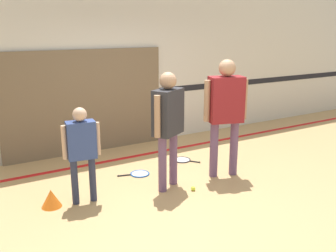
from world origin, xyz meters
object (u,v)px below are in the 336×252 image
at_px(racket_spare_on_floor, 183,160).
at_px(racket_second_spare, 139,174).
at_px(training_cone, 51,198).
at_px(person_student_left, 82,145).
at_px(person_student_right, 226,106).
at_px(tennis_ball_near_instructor, 193,188).
at_px(person_instructor, 168,118).
at_px(tennis_ball_by_spare_racket, 174,159).

distance_m(racket_spare_on_floor, racket_second_spare, 0.97).
height_order(racket_second_spare, training_cone, training_cone).
height_order(person_student_left, training_cone, person_student_left).
distance_m(person_student_right, tennis_ball_near_instructor, 1.34).
xyz_separation_m(person_instructor, racket_spare_on_floor, (0.80, 0.84, -1.03)).
xyz_separation_m(tennis_ball_by_spare_racket, training_cone, (-2.28, -0.68, 0.09)).
distance_m(person_instructor, racket_spare_on_floor, 1.55).
bearing_deg(tennis_ball_near_instructor, tennis_ball_by_spare_racket, 71.23).
xyz_separation_m(racket_second_spare, tennis_ball_by_spare_racket, (0.81, 0.25, 0.02)).
distance_m(person_instructor, training_cone, 1.89).
distance_m(person_student_right, racket_spare_on_floor, 1.43).
relative_size(racket_spare_on_floor, tennis_ball_near_instructor, 7.49).
bearing_deg(racket_spare_on_floor, person_student_left, -106.95).
relative_size(person_student_right, tennis_ball_by_spare_racket, 27.57).
xyz_separation_m(racket_second_spare, training_cone, (-1.47, -0.42, 0.11)).
distance_m(tennis_ball_near_instructor, tennis_ball_by_spare_racket, 1.27).
bearing_deg(person_instructor, tennis_ball_by_spare_racket, 25.37).
xyz_separation_m(person_instructor, person_student_left, (-1.21, 0.15, -0.24)).
height_order(person_student_right, training_cone, person_student_right).
relative_size(racket_spare_on_floor, racket_second_spare, 0.91).
distance_m(racket_spare_on_floor, training_cone, 2.50).
bearing_deg(person_student_right, person_student_left, 11.71).
bearing_deg(person_instructor, person_student_left, 143.95).
xyz_separation_m(person_student_right, tennis_ball_near_instructor, (-0.74, -0.25, -1.09)).
relative_size(person_instructor, person_student_right, 0.93).
bearing_deg(racket_spare_on_floor, tennis_ball_near_instructor, -61.69).
relative_size(person_student_left, person_student_right, 0.71).
bearing_deg(racket_second_spare, person_student_right, 163.10).
relative_size(person_instructor, tennis_ball_by_spare_racket, 25.57).
xyz_separation_m(person_student_left, training_cone, (-0.42, 0.08, -0.68)).
bearing_deg(person_student_right, racket_spare_on_floor, -60.82).
bearing_deg(person_student_right, tennis_ball_by_spare_racket, -53.84).
distance_m(person_instructor, person_student_left, 1.24).
xyz_separation_m(person_student_right, tennis_ball_by_spare_racket, (-0.33, 0.95, -1.09)).
bearing_deg(tennis_ball_by_spare_racket, person_instructor, -125.82).
relative_size(racket_second_spare, training_cone, 2.06).
height_order(tennis_ball_near_instructor, training_cone, training_cone).
relative_size(person_student_right, racket_second_spare, 3.36).
bearing_deg(person_student_right, person_instructor, 14.33).
height_order(person_student_right, tennis_ball_by_spare_racket, person_student_right).
xyz_separation_m(person_instructor, training_cone, (-1.63, 0.23, -0.92)).
bearing_deg(person_instructor, person_student_right, -31.30).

